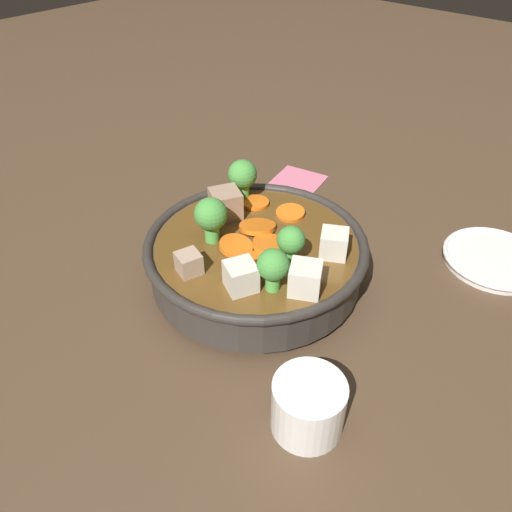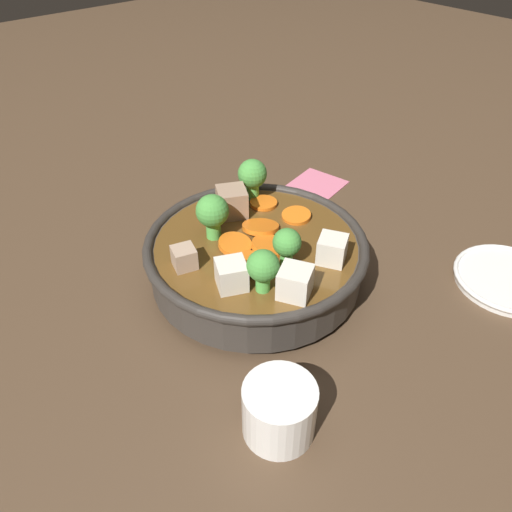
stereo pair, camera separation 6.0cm
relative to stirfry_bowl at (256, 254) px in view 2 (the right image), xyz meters
The scene contains 5 objects.
ground_plane 0.04m from the stirfry_bowl, behind, with size 3.00×3.00×0.00m, color #4C3826.
stirfry_bowl is the anchor object (origin of this frame).
side_saucer 0.32m from the stirfry_bowl, 138.08° to the left, with size 0.13×0.13×0.01m.
tea_cup 0.21m from the stirfry_bowl, 54.82° to the left, with size 0.07×0.07×0.06m.
napkin 0.24m from the stirfry_bowl, 152.98° to the right, with size 0.12×0.10×0.00m.
Camera 2 is at (0.31, 0.36, 0.42)m, focal length 35.00 mm.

